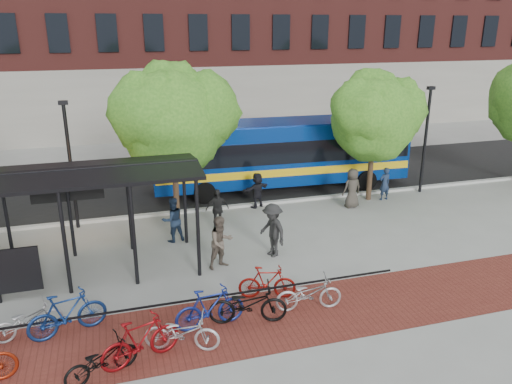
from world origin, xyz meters
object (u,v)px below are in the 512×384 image
object	(u,v)px
bike_2	(28,320)
pedestrian_6	(352,188)
bus	(281,150)
pedestrian_4	(217,209)
bike_7	(210,308)
pedestrian_2	(173,220)
lamp_post_left	(70,162)
bike_6	(182,332)
pedestrian_8	(221,242)
pedestrian_9	(272,230)
pedestrian_7	(385,184)
bike_5	(140,340)
lamp_post_right	(426,137)
pedestrian_5	(257,190)
tree_c	(376,113)
bike_3	(67,314)
bike_4	(101,360)
bike_10	(309,293)
bike_8	(248,304)
bus_shelter	(23,190)
bike_9	(267,282)
tree_b	(174,114)

from	to	relation	value
bike_2	pedestrian_6	bearing A→B (deg)	-80.32
bus	pedestrian_4	bearing A→B (deg)	-131.78
bike_7	pedestrian_2	world-z (taller)	pedestrian_2
lamp_post_left	bike_6	size ratio (longest dim) A/B	2.66
lamp_post_left	pedestrian_6	bearing A→B (deg)	-5.00
pedestrian_6	pedestrian_8	distance (m)	8.03
bike_2	pedestrian_9	distance (m)	8.19
bus	pedestrian_7	xyz separation A→B (m)	(4.07, -3.07, -1.17)
bike_5	bike_7	bearing A→B (deg)	-81.61
lamp_post_left	bike_6	world-z (taller)	lamp_post_left
bike_6	pedestrian_9	world-z (taller)	pedestrian_9
lamp_post_right	pedestrian_2	xyz separation A→B (m)	(-12.45, -2.46, -1.88)
lamp_post_right	pedestrian_5	bearing A→B (deg)	178.62
tree_c	bike_3	world-z (taller)	tree_c
lamp_post_right	bus	distance (m)	6.93
bike_4	pedestrian_7	size ratio (longest dim) A/B	1.14
bike_2	bike_4	world-z (taller)	bike_4
pedestrian_4	bike_5	bearing A→B (deg)	-121.10
tree_c	lamp_post_left	distance (m)	13.16
pedestrian_2	pedestrian_4	xyz separation A→B (m)	(1.87, 0.74, -0.04)
bike_10	bike_8	bearing A→B (deg)	101.62
bus_shelter	pedestrian_2	distance (m)	5.40
lamp_post_right	pedestrian_7	xyz separation A→B (m)	(-2.34, -0.55, -1.96)
bike_8	tree_c	bearing A→B (deg)	-33.07
bike_3	tree_c	bearing A→B (deg)	-75.94
bike_9	tree_c	bearing A→B (deg)	-29.77
pedestrian_2	pedestrian_9	distance (m)	3.92
lamp_post_right	bike_4	world-z (taller)	lamp_post_right
bike_4	bike_5	size ratio (longest dim) A/B	0.88
bus	bike_7	world-z (taller)	bus
lamp_post_left	bike_2	world-z (taller)	lamp_post_left
bus	bike_6	distance (m)	13.63
lamp_post_right	bike_7	xyz separation A→B (m)	(-12.26, -8.46, -2.16)
bike_9	pedestrian_4	world-z (taller)	pedestrian_4
bus	pedestrian_4	distance (m)	6.05
bike_4	bike_8	world-z (taller)	bike_8
bike_6	pedestrian_8	bearing A→B (deg)	-5.73
lamp_post_right	pedestrian_6	xyz separation A→B (m)	(-4.26, -1.03, -1.85)
bus_shelter	bike_10	xyz separation A→B (m)	(7.77, -4.32, -2.49)
bike_8	bike_2	bearing A→B (deg)	91.53
bus	bike_7	xyz separation A→B (m)	(-5.85, -10.97, -1.36)
bike_6	lamp_post_right	bearing A→B (deg)	-35.31
bike_6	bike_4	bearing A→B (deg)	124.03
lamp_post_left	bike_4	world-z (taller)	lamp_post_left
lamp_post_right	bus	xyz separation A→B (m)	(-6.41, 2.52, -0.80)
tree_c	bike_7	bearing A→B (deg)	-138.71
bus_shelter	bus	size ratio (longest dim) A/B	0.84
tree_b	bike_3	distance (m)	9.31
bike_7	pedestrian_5	world-z (taller)	pedestrian_5
tree_c	pedestrian_8	size ratio (longest dim) A/B	3.23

